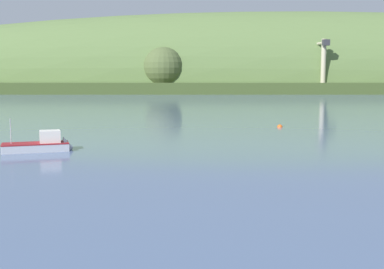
{
  "coord_description": "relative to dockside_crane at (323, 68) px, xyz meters",
  "views": [
    {
      "loc": [
        -1.45,
        -2.42,
        6.13
      ],
      "look_at": [
        1.11,
        40.97,
        1.08
      ],
      "focal_mm": 46.9,
      "sensor_mm": 36.0,
      "label": 1
    }
  ],
  "objects": [
    {
      "name": "mooring_buoy_midchannel",
      "position": [
        -42.87,
        -116.68,
        -9.01
      ],
      "size": [
        0.64,
        0.64,
        0.72
      ],
      "color": "#EA5B19",
      "rests_on": "ground"
    },
    {
      "name": "far_shoreline_hill",
      "position": [
        -6.22,
        30.67,
        -8.85
      ],
      "size": [
        549.2,
        99.74,
        65.2
      ],
      "rotation": [
        0.0,
        0.0,
        -0.06
      ],
      "color": "#3C4E24",
      "rests_on": "ground"
    },
    {
      "name": "fishing_boat_moored",
      "position": [
        -66.99,
        -134.88,
        -8.66
      ],
      "size": [
        6.0,
        3.36,
        3.5
      ],
      "rotation": [
        0.0,
        0.0,
        0.25
      ],
      "color": "#ADB2BC",
      "rests_on": "ground"
    },
    {
      "name": "dockside_crane",
      "position": [
        0.0,
        0.0,
        0.0
      ],
      "size": [
        4.1,
        11.37,
        19.29
      ],
      "rotation": [
        0.0,
        0.0,
        1.65
      ],
      "color": "#4C4C51",
      "rests_on": "ground"
    }
  ]
}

